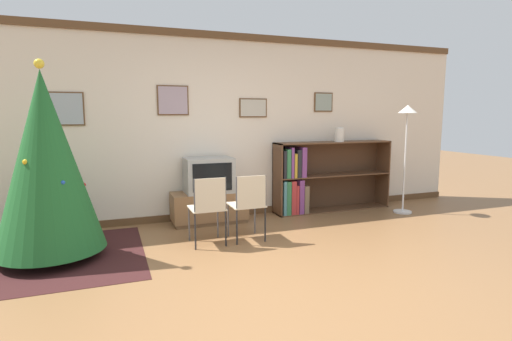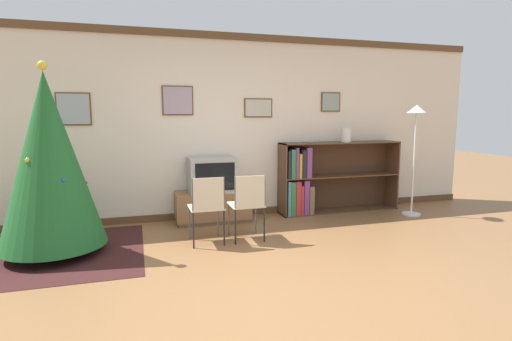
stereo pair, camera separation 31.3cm
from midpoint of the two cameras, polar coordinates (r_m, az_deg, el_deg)
name	(u,v)px [view 1 (the left image)]	position (r m, az deg, el deg)	size (l,w,h in m)	color
ground_plane	(284,285)	(3.77, 1.63, -16.00)	(24.00, 24.00, 0.00)	brown
wall_back	(212,127)	(5.93, -7.86, 6.19)	(8.65, 0.11, 2.70)	silver
area_rug	(53,258)	(4.96, -28.63, -10.98)	(1.87, 1.86, 0.01)	#381919
christmas_tree	(46,162)	(4.74, -29.47, 1.02)	(1.10, 1.10, 2.08)	maroon
tv_console	(209,207)	(5.77, -8.26, -5.22)	(1.05, 0.46, 0.44)	brown
television	(209,175)	(5.68, -8.35, -0.65)	(0.67, 0.44, 0.49)	#9E9E99
folding_chair_left	(208,206)	(4.71, -8.71, -5.09)	(0.40, 0.40, 0.82)	beige
folding_chair_right	(249,203)	(4.84, -2.92, -4.68)	(0.40, 0.40, 0.82)	beige
bookshelf	(312,178)	(6.32, 6.64, -1.13)	(1.96, 0.36, 1.10)	brown
vase	(339,135)	(6.42, 10.46, 5.08)	(0.15, 0.15, 0.23)	silver
standing_lamp	(407,131)	(6.51, 19.44, 5.39)	(0.28, 0.28, 1.68)	silver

